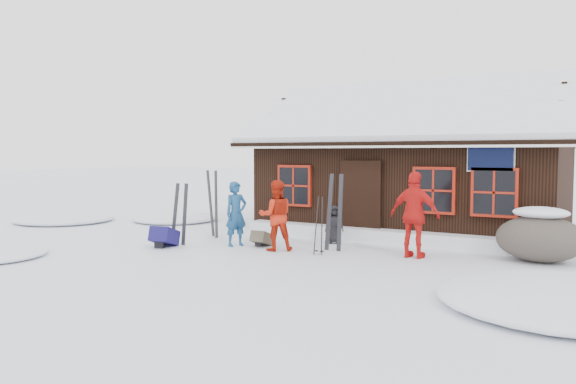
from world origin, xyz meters
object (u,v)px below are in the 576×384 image
at_px(backpack_blue, 164,240).
at_px(backpack_olive, 262,241).
at_px(boulder, 540,237).
at_px(skier_orange_right, 415,215).
at_px(ski_poles, 319,227).
at_px(ski_pair_left, 180,215).
at_px(skier_orange_left, 276,216).
at_px(skier_teal, 236,214).
at_px(skier_crouched, 334,224).

xyz_separation_m(backpack_blue, backpack_olive, (1.94, 1.29, -0.04)).
relative_size(boulder, backpack_olive, 3.55).
xyz_separation_m(skier_orange_right, ski_poles, (-1.94, -0.71, -0.30)).
bearing_deg(ski_pair_left, skier_orange_right, -2.45).
xyz_separation_m(ski_poles, backpack_blue, (-3.65, -1.00, -0.45)).
relative_size(ski_pair_left, backpack_blue, 2.42).
xyz_separation_m(skier_orange_left, boulder, (5.42, 1.63, -0.29)).
height_order(skier_teal, skier_orange_right, skier_orange_right).
height_order(skier_orange_left, backpack_olive, skier_orange_left).
distance_m(boulder, backpack_blue, 8.39).
bearing_deg(backpack_olive, skier_teal, -156.75).
xyz_separation_m(skier_orange_right, boulder, (2.38, 0.88, -0.41)).
height_order(skier_teal, skier_crouched, skier_teal).
relative_size(skier_orange_right, boulder, 1.06).
bearing_deg(ski_poles, backpack_blue, -164.71).
distance_m(skier_crouched, boulder, 4.71).
xyz_separation_m(boulder, backpack_olive, (-6.03, -1.30, -0.39)).
relative_size(skier_teal, skier_crouched, 1.64).
bearing_deg(backpack_blue, skier_orange_right, 2.45).
xyz_separation_m(skier_orange_right, backpack_blue, (-5.60, -1.71, -0.76)).
relative_size(skier_crouched, ski_poles, 0.71).
xyz_separation_m(skier_teal, ski_poles, (2.27, -0.01, -0.15)).
height_order(skier_orange_right, backpack_blue, skier_orange_right).
relative_size(skier_crouched, boulder, 0.54).
height_order(skier_orange_right, boulder, skier_orange_right).
bearing_deg(boulder, skier_teal, -166.54).
distance_m(skier_teal, skier_orange_right, 4.27).
bearing_deg(skier_teal, skier_crouched, -26.10).
relative_size(skier_teal, backpack_blue, 2.41).
bearing_deg(skier_teal, boulder, -52.21).
bearing_deg(ski_pair_left, backpack_blue, -125.59).
bearing_deg(skier_crouched, skier_orange_left, -138.51).
bearing_deg(skier_orange_left, skier_teal, -41.66).
relative_size(skier_teal, boulder, 0.89).
height_order(backpack_blue, backpack_olive, backpack_blue).
xyz_separation_m(skier_orange_left, ski_poles, (1.10, 0.04, -0.19)).
distance_m(skier_orange_right, backpack_olive, 3.77).
height_order(skier_crouched, ski_poles, ski_poles).
distance_m(skier_orange_right, boulder, 2.57).
bearing_deg(backpack_olive, skier_orange_left, -31.86).
distance_m(ski_poles, backpack_olive, 1.81).
distance_m(skier_crouched, backpack_olive, 1.87).
relative_size(skier_orange_right, skier_crouched, 1.96).
bearing_deg(backpack_olive, ski_pair_left, -157.04).
height_order(skier_teal, ski_pair_left, skier_teal).
distance_m(skier_orange_left, backpack_blue, 2.80).
relative_size(ski_poles, backpack_blue, 2.06).
bearing_deg(skier_orange_left, skier_orange_right, 154.50).
relative_size(skier_teal, skier_orange_left, 0.96).
relative_size(skier_orange_left, ski_pair_left, 1.04).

